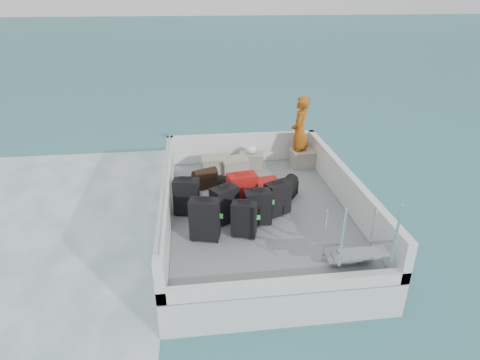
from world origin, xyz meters
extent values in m
plane|color=#1C5A62|center=(0.00, 0.00, 0.00)|extent=(160.00, 160.00, 0.00)
plane|color=white|center=(-4.80, 0.00, 0.00)|extent=(10.00, 10.00, 0.00)
cube|color=silver|center=(0.00, 0.00, 0.30)|extent=(3.60, 5.00, 0.60)
cube|color=gray|center=(0.00, 0.00, 0.61)|extent=(3.30, 4.70, 0.02)
cube|color=silver|center=(-1.73, 0.00, 0.97)|extent=(0.14, 5.00, 0.70)
cube|color=silver|center=(1.73, 0.00, 0.97)|extent=(0.14, 5.00, 0.70)
cube|color=silver|center=(0.00, 2.43, 0.97)|extent=(3.60, 0.14, 0.70)
cube|color=silver|center=(0.00, -2.43, 0.72)|extent=(3.60, 0.14, 0.20)
cylinder|color=silver|center=(-1.73, 0.00, 1.37)|extent=(0.04, 4.80, 0.04)
cube|color=black|center=(-1.07, -0.96, 0.99)|extent=(0.54, 0.38, 0.75)
cube|color=black|center=(-1.36, -0.06, 0.97)|extent=(0.51, 0.35, 0.71)
cube|color=black|center=(-0.40, -0.95, 0.94)|extent=(0.47, 0.36, 0.64)
cube|color=black|center=(-0.69, -0.44, 0.97)|extent=(0.55, 0.49, 0.70)
cube|color=red|center=(-0.32, -0.02, 0.99)|extent=(0.58, 0.40, 0.74)
cube|color=black|center=(-0.11, -0.57, 0.95)|extent=(0.49, 0.31, 0.65)
cube|color=black|center=(0.31, -0.29, 0.95)|extent=(0.54, 0.45, 0.66)
cube|color=red|center=(0.12, 0.45, 0.78)|extent=(0.90, 0.68, 0.32)
cube|color=gray|center=(-0.69, 1.73, 0.81)|extent=(0.64, 0.45, 0.38)
cube|color=gray|center=(-0.28, 1.66, 0.80)|extent=(0.65, 0.52, 0.35)
cube|color=gray|center=(0.17, 2.03, 0.78)|extent=(0.58, 0.45, 0.31)
cube|color=gray|center=(1.45, 1.89, 0.81)|extent=(0.65, 0.47, 0.38)
ellipsoid|color=yellow|center=(1.45, 2.00, 0.73)|extent=(0.28, 0.26, 0.22)
ellipsoid|color=white|center=(0.17, 2.03, 1.02)|extent=(0.24, 0.24, 0.18)
imported|color=orange|center=(1.30, 1.98, 1.46)|extent=(0.62, 0.73, 1.68)
camera|label=1|loc=(-1.20, -6.75, 4.45)|focal=30.00mm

